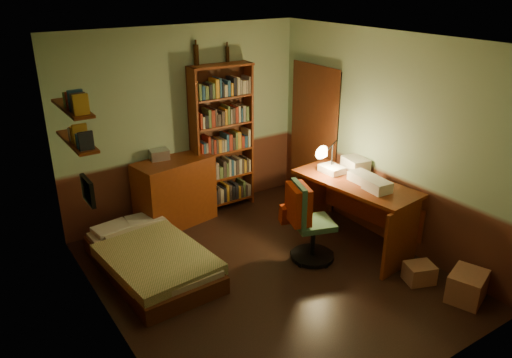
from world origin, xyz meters
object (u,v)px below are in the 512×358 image
dresser (175,192)px  mini_stereo (159,155)px  bed (151,251)px  cardboard_box_a (467,286)px  cardboard_box_b (419,273)px  desk (353,213)px  desk_lamp (332,149)px  office_chair (314,216)px  bookshelf (222,139)px

dresser → mini_stereo: size_ratio=4.28×
bed → cardboard_box_a: size_ratio=4.27×
bed → cardboard_box_b: bed is taller
desk → desk_lamp: (-0.02, 0.43, 0.72)m
cardboard_box_b → dresser: bearing=120.3°
office_chair → cardboard_box_b: size_ratio=3.75×
bed → cardboard_box_b: size_ratio=5.82×
dresser → office_chair: bearing=-71.5°
bed → mini_stereo: bearing=57.1°
mini_stereo → cardboard_box_a: size_ratio=0.58×
mini_stereo → cardboard_box_a: 4.01m
dresser → office_chair: office_chair is taller
dresser → mini_stereo: mini_stereo is taller
office_chair → cardboard_box_b: bearing=-38.8°
bookshelf → office_chair: bearing=-81.7°
bookshelf → cardboard_box_a: bookshelf is taller
bed → cardboard_box_b: (2.40, -1.85, -0.16)m
bed → cardboard_box_a: (2.55, -2.34, -0.11)m
mini_stereo → desk: (1.75, -1.87, -0.56)m
desk_lamp → bed: bearing=-171.3°
bookshelf → desk_lamp: bearing=-56.9°
office_chair → mini_stereo: bearing=138.0°
cardboard_box_a → dresser: bearing=118.5°
dresser → bookshelf: size_ratio=0.50×
desk_lamp → cardboard_box_a: size_ratio=1.42×
dresser → desk_lamp: bearing=-49.5°
bed → desk: 2.51m
dresser → bed: bearing=-138.6°
desk → cardboard_box_a: (0.17, -1.55, -0.27)m
bed → desk_lamp: (2.36, -0.37, 0.88)m
dresser → desk_lamp: desk_lamp is taller
bookshelf → cardboard_box_b: bearing=-70.3°
dresser → desk: dresser is taller
mini_stereo → desk: mini_stereo is taller
cardboard_box_a → cardboard_box_b: (-0.15, 0.49, -0.05)m
office_chair → cardboard_box_a: (0.83, -1.53, -0.42)m
mini_stereo → cardboard_box_a: bearing=-52.2°
dresser → mini_stereo: 0.55m
desk_lamp → cardboard_box_a: desk_lamp is taller
office_chair → cardboard_box_b: (0.68, -1.04, -0.46)m
cardboard_box_b → bookshelf: bearing=106.0°
dresser → cardboard_box_b: bearing=-69.7°
cardboard_box_a → desk_lamp: bearing=95.5°
cardboard_box_a → cardboard_box_b: bearing=107.3°
mini_stereo → cardboard_box_a: (1.92, -3.42, -0.83)m
dresser → cardboard_box_a: 3.76m
dresser → mini_stereo: (-0.13, 0.12, 0.52)m
bed → desk_lamp: desk_lamp is taller
office_chair → cardboard_box_a: size_ratio=2.75×
mini_stereo → desk_lamp: (1.73, -1.44, 0.16)m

